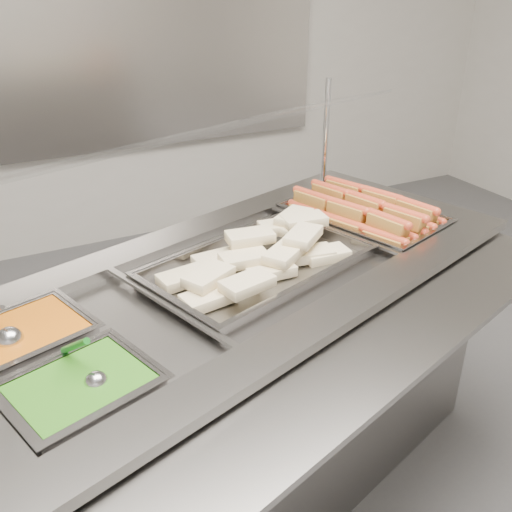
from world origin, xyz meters
name	(u,v)px	position (x,y,z in m)	size (l,w,h in m)	color
back_panel	(70,46)	(0.00, 2.45, 1.20)	(3.00, 0.04, 1.20)	#A8A29E
steam_counter	(246,383)	(0.03, 0.36, 0.41)	(1.86, 1.24, 0.82)	slate
tray_rail	(382,350)	(0.17, -0.08, 0.77)	(1.63, 0.80, 0.05)	gray
sneeze_guard	(194,138)	(-0.03, 0.55, 1.15)	(1.51, 0.71, 0.40)	silver
pan_hotdogs	(363,224)	(0.57, 0.53, 0.78)	(0.45, 0.57, 0.09)	gray
pan_wraps	(258,269)	(0.08, 0.38, 0.79)	(0.70, 0.53, 0.06)	gray
pan_beans	(25,345)	(-0.57, 0.31, 0.78)	(0.33, 0.29, 0.09)	gray
pan_peas	(82,398)	(-0.49, 0.06, 0.78)	(0.33, 0.29, 0.09)	gray
hotdogs_in_buns	(364,212)	(0.56, 0.52, 0.82)	(0.40, 0.51, 0.11)	#955D1F
tortilla_wraps	(261,254)	(0.10, 0.39, 0.83)	(0.58, 0.41, 0.09)	beige
ladle	(9,338)	(-0.60, 0.28, 0.82)	(0.08, 0.18, 0.12)	#B0AFB4
serving_spoon	(92,376)	(-0.46, 0.06, 0.82)	(0.07, 0.16, 0.13)	#B0AFB4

